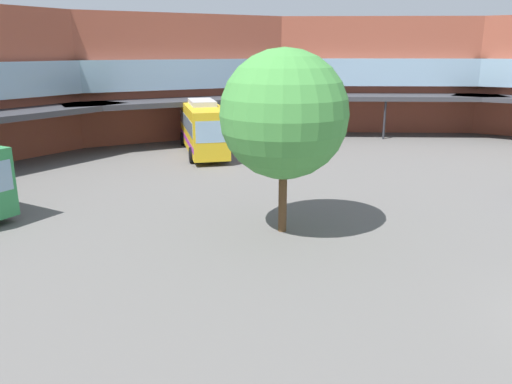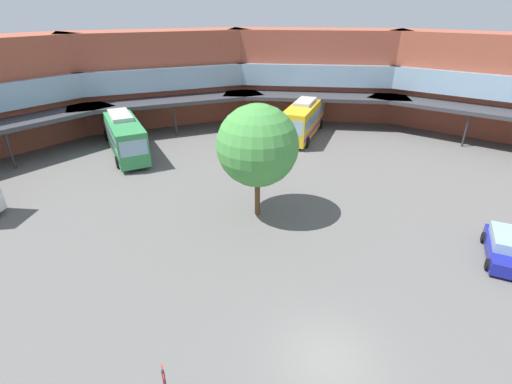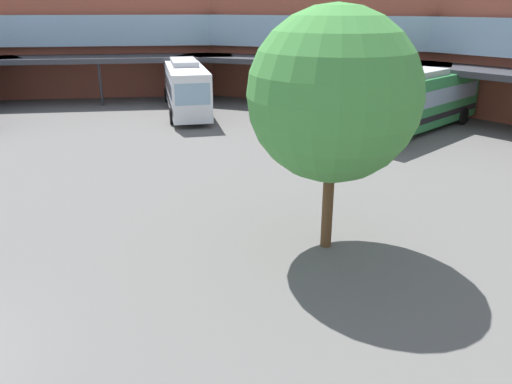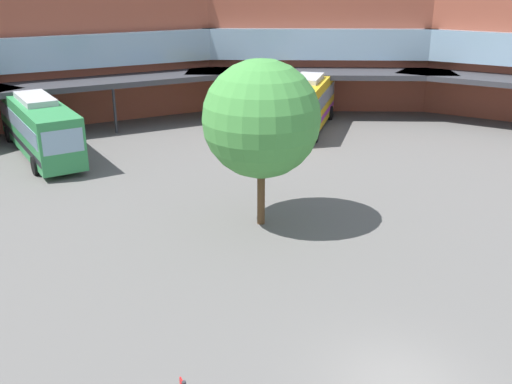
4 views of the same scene
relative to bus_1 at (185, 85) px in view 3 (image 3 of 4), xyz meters
The scene contains 4 objects.
station_building 20.67m from the bus_1, ahead, with size 83.31×49.76×10.47m.
bus_1 is the anchor object (origin of this frame).
bus_3 16.65m from the bus_1, 27.89° to the left, with size 3.62×12.29×3.82m.
plaza_tree 24.03m from the bus_1, 21.32° to the right, with size 5.32×5.32×7.71m.
Camera 3 is at (11.93, 0.50, 7.65)m, focal length 35.17 mm.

